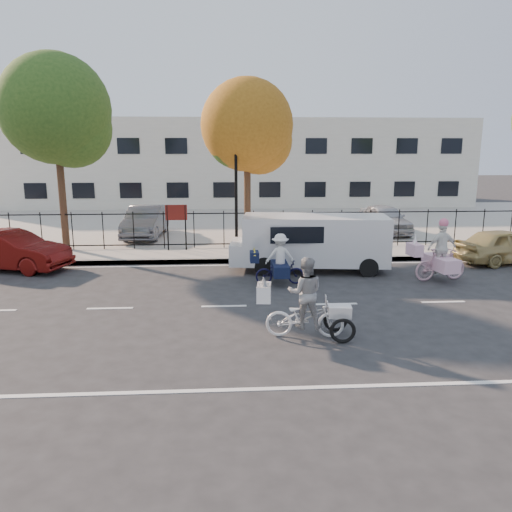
{
  "coord_description": "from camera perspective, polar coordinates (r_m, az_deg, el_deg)",
  "views": [
    {
      "loc": [
        0.07,
        -12.72,
        4.17
      ],
      "look_at": [
        0.93,
        1.2,
        1.1
      ],
      "focal_mm": 35.0,
      "sensor_mm": 36.0,
      "label": 1
    }
  ],
  "objects": [
    {
      "name": "gold_sedan",
      "position": [
        20.31,
        26.59,
        1.06
      ],
      "size": [
        3.96,
        2.32,
        1.26
      ],
      "primitive_type": "imported",
      "rotation": [
        0.0,
        0.0,
        1.81
      ],
      "color": "tan",
      "rests_on": "ground"
    },
    {
      "name": "street_sign",
      "position": [
        19.81,
        -9.09,
        4.27
      ],
      "size": [
        0.85,
        0.06,
        1.8
      ],
      "color": "black",
      "rests_on": "sidewalk"
    },
    {
      "name": "lot_car_d",
      "position": [
        24.47,
        14.48,
        4.14
      ],
      "size": [
        1.86,
        4.02,
        1.34
      ],
      "primitive_type": "imported",
      "rotation": [
        0.0,
        0.0,
        0.07
      ],
      "color": "#ACAFB4",
      "rests_on": "parking_lot"
    },
    {
      "name": "lamppost",
      "position": [
        19.56,
        -2.3,
        9.3
      ],
      "size": [
        0.36,
        0.36,
        4.33
      ],
      "color": "black",
      "rests_on": "sidewalk"
    },
    {
      "name": "zebra_trike",
      "position": [
        11.15,
        5.67,
        -5.78
      ],
      "size": [
        2.13,
        0.92,
        1.82
      ],
      "rotation": [
        0.0,
        0.0,
        1.46
      ],
      "color": "white",
      "rests_on": "ground"
    },
    {
      "name": "white_van",
      "position": [
        17.07,
        6.43,
        1.77
      ],
      "size": [
        5.47,
        2.32,
        1.88
      ],
      "rotation": [
        0.0,
        0.0,
        -0.11
      ],
      "color": "white",
      "rests_on": "ground"
    },
    {
      "name": "red_sedan",
      "position": [
        19.07,
        -26.28,
        0.56
      ],
      "size": [
        4.34,
        2.57,
        1.35
      ],
      "primitive_type": "imported",
      "rotation": [
        0.0,
        0.0,
        1.27
      ],
      "color": "#520B09",
      "rests_on": "ground"
    },
    {
      "name": "ground",
      "position": [
        13.39,
        -3.68,
        -5.76
      ],
      "size": [
        120.0,
        120.0,
        0.0
      ],
      "primitive_type": "plane",
      "color": "#333334"
    },
    {
      "name": "unicorn_bike",
      "position": [
        16.76,
        20.29,
        -0.19
      ],
      "size": [
        2.01,
        1.42,
        1.99
      ],
      "rotation": [
        0.0,
        0.0,
        1.72
      ],
      "color": "#D2A0AE",
      "rests_on": "ground"
    },
    {
      "name": "road_markings",
      "position": [
        13.39,
        -3.68,
        -5.74
      ],
      "size": [
        60.0,
        9.52,
        0.01
      ],
      "primitive_type": null,
      "color": "silver",
      "rests_on": "ground"
    },
    {
      "name": "tree_west",
      "position": [
        21.06,
        -21.5,
        14.81
      ],
      "size": [
        4.17,
        4.17,
        7.65
      ],
      "color": "#442D1D",
      "rests_on": "ground"
    },
    {
      "name": "sidewalk",
      "position": [
        19.26,
        -3.67,
        0.11
      ],
      "size": [
        60.0,
        2.2,
        0.15
      ],
      "primitive_type": "cube",
      "color": "#A8A399",
      "rests_on": "ground"
    },
    {
      "name": "lot_car_c",
      "position": [
        23.12,
        -12.52,
        3.85
      ],
      "size": [
        1.65,
        4.27,
        1.39
      ],
      "primitive_type": "imported",
      "rotation": [
        0.0,
        0.0,
        -0.04
      ],
      "color": "#53565C",
      "rests_on": "parking_lot"
    },
    {
      "name": "tree_mid",
      "position": [
        20.95,
        -0.63,
        14.24
      ],
      "size": [
        3.77,
        3.77,
        6.91
      ],
      "color": "#442D1D",
      "rests_on": "ground"
    },
    {
      "name": "building",
      "position": [
        37.74,
        -3.7,
        10.61
      ],
      "size": [
        34.0,
        10.0,
        6.0
      ],
      "primitive_type": "cube",
      "color": "silver",
      "rests_on": "ground"
    },
    {
      "name": "iron_fence",
      "position": [
        20.19,
        -3.69,
        3.07
      ],
      "size": [
        58.0,
        0.06,
        1.5
      ],
      "primitive_type": null,
      "color": "black",
      "rests_on": "sidewalk"
    },
    {
      "name": "parking_lot",
      "position": [
        28.02,
        -3.65,
        3.99
      ],
      "size": [
        60.0,
        15.6,
        0.15
      ],
      "primitive_type": "cube",
      "color": "#A8A399",
      "rests_on": "ground"
    },
    {
      "name": "curb",
      "position": [
        18.24,
        -3.67,
        -0.59
      ],
      "size": [
        60.0,
        0.1,
        0.15
      ],
      "primitive_type": "cube",
      "color": "#A8A399",
      "rests_on": "ground"
    },
    {
      "name": "bull_bike",
      "position": [
        15.34,
        2.67,
        -0.94
      ],
      "size": [
        1.68,
        1.15,
        1.58
      ],
      "rotation": [
        0.0,
        0.0,
        1.57
      ],
      "color": "black",
      "rests_on": "ground"
    }
  ]
}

